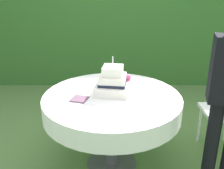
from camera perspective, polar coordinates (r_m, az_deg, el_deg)
name	(u,v)px	position (r m, az deg, el deg)	size (l,w,h in m)	color
ground_plane	(112,164)	(2.91, -0.07, -16.50)	(20.00, 20.00, 0.00)	#547A3D
cake_table	(112,106)	(2.55, -0.08, -4.53)	(1.30, 1.30, 0.78)	#4C4C51
wedding_cake	(113,83)	(2.54, 0.17, 0.42)	(0.36, 0.36, 0.36)	white
serving_plate_near	(135,80)	(2.90, 4.90, 1.06)	(0.15, 0.15, 0.01)	white
serving_plate_far	(167,101)	(2.44, 11.57, -3.54)	(0.11, 0.11, 0.01)	white
napkin_stack	(79,99)	(2.45, -7.00, -3.08)	(0.14, 0.14, 0.01)	#6B4C60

